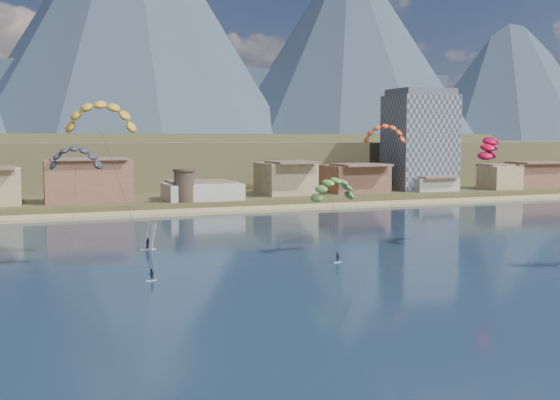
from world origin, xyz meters
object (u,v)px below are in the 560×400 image
at_px(windsurfer, 149,241).
at_px(watchtower, 184,185).
at_px(kitesurfer_yellow, 101,113).
at_px(kitesurfer_green, 333,186).
at_px(apartment_tower, 420,140).

bearing_deg(windsurfer, watchtower, 71.58).
xyz_separation_m(kitesurfer_yellow, kitesurfer_green, (36.12, -0.18, -11.31)).
bearing_deg(kitesurfer_green, kitesurfer_yellow, 179.72).
xyz_separation_m(apartment_tower, kitesurfer_yellow, (-107.98, -85.66, 4.39)).
bearing_deg(windsurfer, apartment_tower, 35.90).
distance_m(apartment_tower, kitesurfer_yellow, 137.90).
height_order(apartment_tower, watchtower, apartment_tower).
height_order(apartment_tower, kitesurfer_yellow, apartment_tower).
relative_size(apartment_tower, windsurfer, 7.16).
height_order(kitesurfer_green, windsurfer, kitesurfer_green).
relative_size(apartment_tower, kitesurfer_yellow, 1.25).
height_order(watchtower, kitesurfer_yellow, kitesurfer_yellow).
xyz_separation_m(watchtower, windsurfer, (-19.26, -57.85, -4.95)).
bearing_deg(kitesurfer_yellow, windsurfer, 57.75).
bearing_deg(watchtower, kitesurfer_yellow, -111.33).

